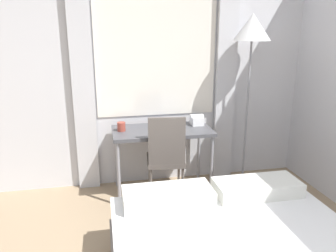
{
  "coord_description": "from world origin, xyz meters",
  "views": [
    {
      "loc": [
        -0.54,
        -0.82,
        1.81
      ],
      "look_at": [
        0.08,
        2.24,
        0.91
      ],
      "focal_mm": 35.0,
      "sensor_mm": 36.0,
      "label": 1
    }
  ],
  "objects_px": {
    "desk_chair": "(166,155)",
    "mug": "(121,127)",
    "standing_lamp": "(252,36)",
    "telephone": "(197,120)",
    "book": "(163,127)",
    "desk": "(162,135)"
  },
  "relations": [
    {
      "from": "desk_chair",
      "to": "standing_lamp",
      "type": "xyz_separation_m",
      "value": [
        1.04,
        0.32,
        1.21
      ]
    },
    {
      "from": "mug",
      "to": "desk_chair",
      "type": "bearing_deg",
      "value": -31.69
    },
    {
      "from": "standing_lamp",
      "to": "book",
      "type": "bearing_deg",
      "value": -178.56
    },
    {
      "from": "desk_chair",
      "to": "book",
      "type": "xyz_separation_m",
      "value": [
        0.03,
        0.3,
        0.22
      ]
    },
    {
      "from": "book",
      "to": "mug",
      "type": "distance_m",
      "value": 0.47
    },
    {
      "from": "desk_chair",
      "to": "standing_lamp",
      "type": "relative_size",
      "value": 0.49
    },
    {
      "from": "desk_chair",
      "to": "mug",
      "type": "xyz_separation_m",
      "value": [
        -0.45,
        0.27,
        0.26
      ]
    },
    {
      "from": "desk",
      "to": "telephone",
      "type": "xyz_separation_m",
      "value": [
        0.43,
        0.11,
        0.12
      ]
    },
    {
      "from": "standing_lamp",
      "to": "telephone",
      "type": "bearing_deg",
      "value": 176.41
    },
    {
      "from": "desk_chair",
      "to": "standing_lamp",
      "type": "distance_m",
      "value": 1.63
    },
    {
      "from": "desk_chair",
      "to": "desk",
      "type": "bearing_deg",
      "value": 95.38
    },
    {
      "from": "desk",
      "to": "book",
      "type": "bearing_deg",
      "value": 62.31
    },
    {
      "from": "mug",
      "to": "telephone",
      "type": "bearing_deg",
      "value": 5.43
    },
    {
      "from": "telephone",
      "to": "desk_chair",
      "type": "bearing_deg",
      "value": -140.73
    },
    {
      "from": "desk_chair",
      "to": "telephone",
      "type": "xyz_separation_m",
      "value": [
        0.44,
        0.36,
        0.26
      ]
    },
    {
      "from": "desk",
      "to": "telephone",
      "type": "height_order",
      "value": "telephone"
    },
    {
      "from": "desk",
      "to": "mug",
      "type": "relative_size",
      "value": 11.28
    },
    {
      "from": "telephone",
      "to": "book",
      "type": "xyz_separation_m",
      "value": [
        -0.41,
        -0.06,
        -0.04
      ]
    },
    {
      "from": "mug",
      "to": "book",
      "type": "bearing_deg",
      "value": 2.48
    },
    {
      "from": "desk",
      "to": "standing_lamp",
      "type": "xyz_separation_m",
      "value": [
        1.04,
        0.07,
        1.07
      ]
    },
    {
      "from": "book",
      "to": "desk_chair",
      "type": "bearing_deg",
      "value": -95.25
    },
    {
      "from": "standing_lamp",
      "to": "book",
      "type": "xyz_separation_m",
      "value": [
        -1.02,
        -0.03,
        -0.99
      ]
    }
  ]
}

